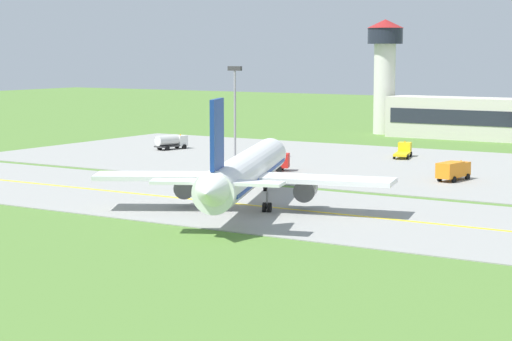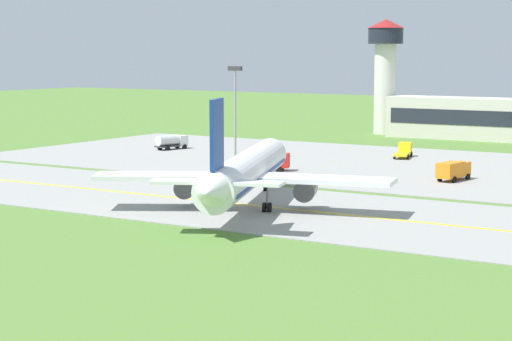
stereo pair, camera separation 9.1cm
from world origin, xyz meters
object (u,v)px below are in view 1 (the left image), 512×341
service_truck_baggage (453,170)px  service_truck_fuel (404,150)px  apron_light_mast (235,101)px  control_tower (385,64)px  service_truck_pushback (171,141)px  service_truck_catering (268,161)px  airplane_lead (245,172)px

service_truck_baggage → service_truck_fuel: (-16.54, 22.35, -0.35)m
apron_light_mast → control_tower: bearing=89.6°
service_truck_baggage → service_truck_pushback: 57.07m
service_truck_catering → apron_light_mast: (-12.08, 9.78, 7.79)m
airplane_lead → control_tower: 99.39m
airplane_lead → service_truck_baggage: airplane_lead is taller
service_truck_fuel → control_tower: 46.66m
service_truck_catering → service_truck_pushback: bearing=151.1°
service_truck_pushback → control_tower: bearing=70.1°
airplane_lead → service_truck_catering: 33.21m
service_truck_catering → service_truck_pushback: (-29.62, 16.36, 0.00)m
service_truck_pushback → control_tower: control_tower is taller
service_truck_fuel → apron_light_mast: (-21.61, -16.49, 8.14)m
service_truck_catering → control_tower: bearing=100.1°
service_truck_fuel → apron_light_mast: apron_light_mast is taller
airplane_lead → apron_light_mast: size_ratio=2.58×
service_truck_fuel → service_truck_pushback: service_truck_pushback is taller
service_truck_baggage → control_tower: control_tower is taller
apron_light_mast → service_truck_catering: bearing=-39.0°
service_truck_pushback → control_tower: 53.98m
service_truck_baggage → service_truck_fuel: bearing=126.5°
control_tower → service_truck_fuel: bearing=-61.6°
service_truck_catering → service_truck_pushback: 33.84m
service_truck_baggage → service_truck_fuel: size_ratio=0.93×
service_truck_pushback → control_tower: size_ratio=0.27×
service_truck_fuel → service_truck_pushback: bearing=-165.8°
service_truck_baggage → control_tower: bearing=121.5°
service_truck_baggage → service_truck_catering: size_ratio=0.98×
service_truck_catering → service_truck_pushback: size_ratio=1.00×
service_truck_baggage → service_truck_pushback: (-55.69, 12.45, 0.00)m
airplane_lead → apron_light_mast: apron_light_mast is taller
service_truck_baggage → apron_light_mast: 39.38m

